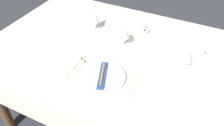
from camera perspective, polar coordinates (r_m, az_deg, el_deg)
The scene contains 15 objects.
ground_plane at distance 2.01m, azimuth 2.48°, elevation -14.20°, with size 6.00×6.00×0.00m, color #383D47.
dining_table at distance 1.52m, azimuth 3.18°, elevation 0.26°, with size 1.80×1.11×0.74m.
dinner_plate at distance 1.28m, azimuth -2.37°, elevation -3.53°, with size 0.26×0.26×0.02m, color white.
toothbrush_package at distance 1.27m, azimuth -2.39°, elevation -2.98°, with size 0.11×0.21×0.02m.
fork_outer at distance 1.36m, azimuth -7.82°, elevation -1.11°, with size 0.03×0.21×0.00m.
fork_inner at distance 1.38m, azimuth -8.72°, elevation -0.38°, with size 0.02×0.21×0.00m.
dinner_knife at distance 1.25m, azimuth 4.65°, elevation -5.29°, with size 0.03×0.24×0.00m.
spoon_soup at distance 1.26m, azimuth 6.22°, elevation -4.82°, with size 0.03×0.23×0.01m.
saucer_left at distance 1.51m, azimuth 20.09°, elevation 1.42°, with size 0.13×0.13×0.01m, color white.
coffee_cup_left at distance 1.48m, azimuth 20.50°, elevation 2.56°, with size 0.10×0.08×0.07m.
saucer_right at distance 1.64m, azimuth 6.72°, elevation 7.27°, with size 0.13×0.13×0.01m, color white.
coffee_cup_right at distance 1.62m, azimuth 6.88°, elevation 8.34°, with size 0.09×0.07×0.06m.
wine_glass_centre at distance 1.34m, azimuth 18.02°, elevation 1.75°, with size 0.07×0.07×0.14m.
wine_glass_left at distance 1.46m, azimuth 2.97°, elevation 7.38°, with size 0.07×0.07×0.14m.
wine_glass_right at distance 1.63m, azimuth -4.39°, elevation 11.04°, with size 0.07×0.07×0.14m.
Camera 1 is at (0.43, -1.07, 1.64)m, focal length 36.95 mm.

